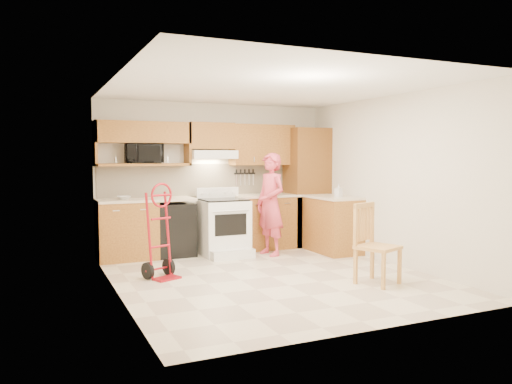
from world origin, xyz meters
TOP-DOWN VIEW (x-y plane):
  - floor at (0.00, 0.00)m, footprint 4.00×4.50m
  - ceiling at (0.00, 0.00)m, footprint 4.00×4.50m
  - wall_back at (0.00, 2.26)m, footprint 4.00×0.02m
  - wall_front at (0.00, -2.26)m, footprint 4.00×0.02m
  - wall_left at (-2.01, 0.00)m, footprint 0.02×4.50m
  - wall_right at (2.01, 0.00)m, footprint 0.02×4.50m
  - backsplash at (0.00, 2.23)m, footprint 3.92×0.03m
  - lower_cab_left at (-1.55, 1.95)m, footprint 0.90×0.60m
  - dishwasher at (-0.80, 1.95)m, footprint 0.60×0.60m
  - lower_cab_right at (0.83, 1.95)m, footprint 1.14×0.60m
  - countertop_left at (-1.25, 1.95)m, footprint 1.50×0.63m
  - countertop_right at (0.83, 1.95)m, footprint 1.14×0.63m
  - cab_return_right at (1.70, 1.15)m, footprint 0.60×1.00m
  - countertop_return at (1.70, 1.15)m, footprint 0.63×1.00m
  - pantry_tall at (1.65, 1.95)m, footprint 0.70×0.60m
  - upper_cab_left at (-1.25, 2.08)m, footprint 1.50×0.33m
  - upper_shelf_mw at (-1.25, 2.08)m, footprint 1.50×0.33m
  - upper_cab_center at (-0.12, 2.08)m, footprint 0.76×0.33m
  - upper_cab_right at (0.83, 2.08)m, footprint 1.14×0.33m
  - range_hood at (-0.12, 2.02)m, footprint 0.76×0.46m
  - knife_strip at (0.55, 2.21)m, footprint 0.40×0.05m
  - microwave at (-1.24, 2.08)m, footprint 0.57×0.39m
  - range at (-0.05, 1.62)m, footprint 0.73×0.96m
  - person at (0.64, 1.35)m, footprint 0.51×0.67m
  - hand_truck at (-1.34, 0.51)m, footprint 0.57×0.55m
  - dining_chair at (1.05, -0.88)m, footprint 0.60×0.63m
  - soap_bottle at (1.70, 0.99)m, footprint 0.12×0.12m
  - bowl at (-1.58, 1.95)m, footprint 0.22×0.22m

SIDE VIEW (x-z plane):
  - floor at x=0.00m, z-range -0.02..0.00m
  - dishwasher at x=-0.80m, z-range 0.00..0.85m
  - lower_cab_left at x=-1.55m, z-range 0.00..0.90m
  - lower_cab_right at x=0.83m, z-range 0.00..0.90m
  - cab_return_right at x=1.70m, z-range 0.00..0.90m
  - dining_chair at x=1.05m, z-range 0.00..1.01m
  - range at x=-0.05m, z-range 0.00..1.08m
  - hand_truck at x=-1.34m, z-range 0.00..1.13m
  - person at x=0.64m, z-range 0.00..1.66m
  - countertop_left at x=-1.25m, z-range 0.90..0.94m
  - countertop_right at x=0.83m, z-range 0.90..0.94m
  - countertop_return at x=1.70m, z-range 0.90..0.94m
  - bowl at x=-1.58m, z-range 0.94..0.99m
  - soap_bottle at x=1.70m, z-range 0.94..1.15m
  - pantry_tall at x=1.65m, z-range 0.00..2.10m
  - backsplash at x=0.00m, z-range 0.92..1.48m
  - knife_strip at x=0.55m, z-range 1.09..1.39m
  - wall_back at x=0.00m, z-range 0.00..2.50m
  - wall_front at x=0.00m, z-range 0.00..2.50m
  - wall_left at x=-2.01m, z-range 0.00..2.50m
  - wall_right at x=2.01m, z-range 0.00..2.50m
  - upper_shelf_mw at x=-1.25m, z-range 1.45..1.49m
  - range_hood at x=-0.12m, z-range 1.56..1.70m
  - microwave at x=-1.24m, z-range 1.49..1.80m
  - upper_cab_right at x=0.83m, z-range 1.45..2.15m
  - upper_cab_center at x=-0.12m, z-range 1.72..2.16m
  - upper_cab_left at x=-1.25m, z-range 1.81..2.15m
  - ceiling at x=0.00m, z-range 2.50..2.52m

